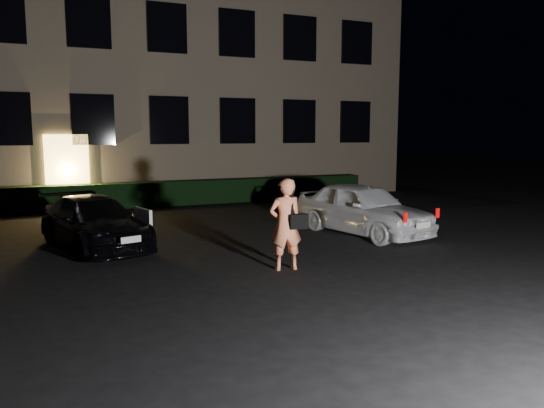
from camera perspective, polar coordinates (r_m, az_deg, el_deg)
name	(u,v)px	position (r m, az deg, el deg)	size (l,w,h in m)	color
ground	(311,278)	(9.54, 4.20, -7.91)	(80.00, 80.00, 0.00)	black
building	(146,50)	(23.76, -13.40, 15.80)	(20.00, 8.11, 12.00)	#766454
hedge	(174,193)	(19.23, -10.50, 1.18)	(15.00, 0.70, 0.85)	black
sedan	(94,222)	(12.54, -18.57, -1.88)	(2.50, 4.16, 1.13)	black
hatch	(363,208)	(13.59, 9.73, -0.46)	(2.33, 4.13, 1.33)	white
man	(286,224)	(9.88, 1.50, -2.18)	(0.72, 0.48, 1.73)	#FF8C5F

